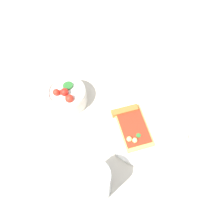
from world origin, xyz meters
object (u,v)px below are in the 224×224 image
(plate, at_px, (145,126))
(pizza_slice_main, at_px, (131,125))
(salad_bowl, at_px, (67,96))
(paper_napkin, at_px, (135,66))
(soda_glass, at_px, (95,183))

(plate, relative_size, pizza_slice_main, 1.69)
(salad_bowl, relative_size, paper_napkin, 1.00)
(plate, xyz_separation_m, soda_glass, (-0.11, 0.21, 0.05))
(soda_glass, bearing_deg, plate, -61.80)
(paper_napkin, bearing_deg, pizza_slice_main, 150.12)
(pizza_slice_main, xyz_separation_m, paper_napkin, (0.21, -0.12, -0.02))
(pizza_slice_main, bearing_deg, soda_glass, 127.17)
(plate, distance_m, paper_napkin, 0.24)
(pizza_slice_main, distance_m, salad_bowl, 0.22)
(salad_bowl, relative_size, soda_glass, 0.97)
(pizza_slice_main, distance_m, soda_glass, 0.21)
(pizza_slice_main, xyz_separation_m, salad_bowl, (0.17, 0.14, 0.01))
(plate, relative_size, salad_bowl, 2.13)
(plate, xyz_separation_m, salad_bowl, (0.18, 0.18, 0.02))
(soda_glass, distance_m, paper_napkin, 0.44)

